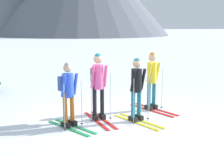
{
  "coord_description": "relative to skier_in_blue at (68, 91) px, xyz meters",
  "views": [
    {
      "loc": [
        -1.75,
        -7.28,
        2.51
      ],
      "look_at": [
        0.15,
        0.5,
        1.05
      ],
      "focal_mm": 46.6,
      "sensor_mm": 36.0,
      "label": 1
    }
  ],
  "objects": [
    {
      "name": "skier_in_pink",
      "position": [
        0.83,
        0.38,
        0.11
      ],
      "size": [
        0.63,
        1.67,
        1.81
      ],
      "color": "red",
      "rests_on": "ground"
    },
    {
      "name": "ground_plane",
      "position": [
        1.15,
        0.23,
        -0.91
      ],
      "size": [
        400.0,
        400.0,
        0.0
      ],
      "primitive_type": "plane",
      "color": "white"
    },
    {
      "name": "skier_in_blue",
      "position": [
        0.0,
        0.0,
        0.0
      ],
      "size": [
        1.11,
        1.49,
        1.64
      ],
      "color": "green",
      "rests_on": "ground"
    },
    {
      "name": "skier_in_yellow",
      "position": [
        2.58,
        0.94,
        0.04
      ],
      "size": [
        1.02,
        1.68,
        1.74
      ],
      "color": "red",
      "rests_on": "ground"
    },
    {
      "name": "skier_in_black",
      "position": [
        1.79,
        0.01,
        0.01
      ],
      "size": [
        1.0,
        1.6,
        1.7
      ],
      "color": "yellow",
      "rests_on": "ground"
    }
  ]
}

